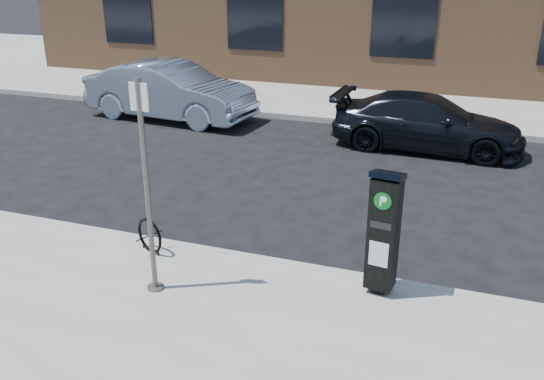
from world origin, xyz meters
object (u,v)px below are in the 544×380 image
at_px(bike_rack, 150,236).
at_px(car_dark, 427,122).
at_px(car_silver, 170,91).
at_px(parking_kiosk, 384,231).
at_px(sign_pole, 147,191).

xyz_separation_m(bike_rack, car_dark, (3.31, 6.97, 0.22)).
distance_m(bike_rack, car_silver, 8.28).
xyz_separation_m(parking_kiosk, bike_rack, (-3.39, -0.05, -0.61)).
relative_size(sign_pole, bike_rack, 5.15).
height_order(sign_pole, car_silver, sign_pole).
xyz_separation_m(sign_pole, bike_rack, (-0.59, 0.88, -1.13)).
bearing_deg(sign_pole, parking_kiosk, 21.17).
distance_m(sign_pole, car_dark, 8.35).
distance_m(sign_pole, bike_rack, 1.54).
relative_size(bike_rack, car_silver, 0.11).
bearing_deg(bike_rack, car_dark, 87.25).
bearing_deg(parking_kiosk, car_silver, 141.78).
bearing_deg(car_dark, car_silver, 88.70).
xyz_separation_m(sign_pole, car_dark, (2.72, 7.84, -0.90)).
bearing_deg(car_silver, bike_rack, -147.64).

